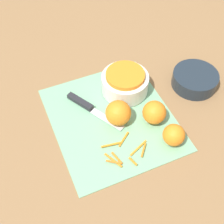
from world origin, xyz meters
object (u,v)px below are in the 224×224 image
Objects in this scene: bowl_dark at (195,79)px; orange_right at (174,135)px; orange_back at (118,113)px; knife at (85,105)px; orange_left at (154,112)px; bowl_speckled at (125,82)px.

orange_right is at bearing -46.73° from bowl_dark.
orange_right is 0.18m from orange_back.
orange_right is at bearing 9.99° from knife.
orange_left is (0.14, 0.18, 0.03)m from knife.
bowl_dark is at bearing 133.27° from orange_right.
bowl_dark is 0.31m from orange_back.
bowl_speckled is 2.11× the size of orange_left.
bowl_dark is 2.09× the size of orange_left.
orange_left reaches higher than knife.
knife is 0.13m from orange_back.
orange_left reaches higher than bowl_dark.
orange_back is (-0.04, -0.10, 0.00)m from orange_left.
orange_right is at bearing 41.32° from orange_back.
orange_left is at bearing 68.89° from orange_back.
orange_right is at bearing 10.12° from bowl_speckled.
bowl_speckled is 0.24m from bowl_dark.
bowl_speckled is 1.96× the size of orange_back.
bowl_dark is at bearing 98.26° from orange_back.
bowl_dark is 2.33× the size of orange_right.
orange_left reaches higher than orange_right.
bowl_speckled is at bearing -169.04° from orange_left.
bowl_dark is (0.07, 0.23, -0.02)m from bowl_speckled.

